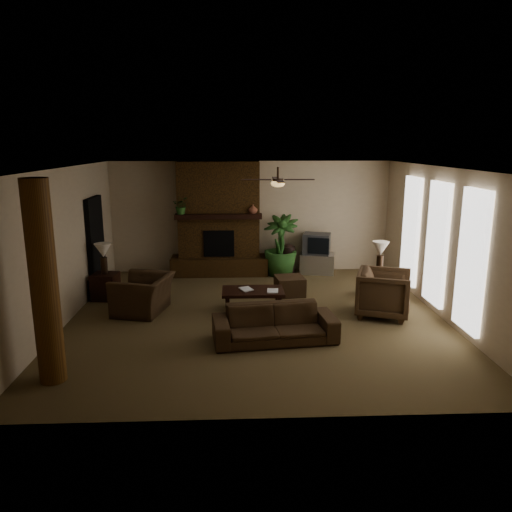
{
  "coord_description": "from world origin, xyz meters",
  "views": [
    {
      "loc": [
        -0.4,
        -8.74,
        3.22
      ],
      "look_at": [
        0.0,
        0.4,
        1.1
      ],
      "focal_mm": 34.13,
      "sensor_mm": 36.0,
      "label": 1
    }
  ],
  "objects_px": {
    "floor_plant": "(280,259)",
    "lamp_right": "(381,251)",
    "lamp_left": "(103,253)",
    "coffee_table": "(253,293)",
    "sofa": "(275,318)",
    "floor_vase": "(288,257)",
    "armchair_right": "(384,291)",
    "side_table_right": "(377,283)",
    "log_column": "(44,284)",
    "ottoman": "(290,286)",
    "tv_stand": "(317,263)",
    "armchair_left": "(143,288)",
    "side_table_left": "(106,286)"
  },
  "relations": [
    {
      "from": "floor_plant",
      "to": "lamp_right",
      "type": "xyz_separation_m",
      "value": [
        1.96,
        -1.79,
        0.58
      ]
    },
    {
      "from": "sofa",
      "to": "armchair_left",
      "type": "height_order",
      "value": "armchair_left"
    },
    {
      "from": "lamp_left",
      "to": "lamp_right",
      "type": "bearing_deg",
      "value": -0.58
    },
    {
      "from": "side_table_left",
      "to": "floor_vase",
      "type": "bearing_deg",
      "value": 24.9
    },
    {
      "from": "armchair_right",
      "to": "coffee_table",
      "type": "distance_m",
      "value": 2.51
    },
    {
      "from": "armchair_left",
      "to": "armchair_right",
      "type": "xyz_separation_m",
      "value": [
        4.61,
        -0.41,
        0.0
      ]
    },
    {
      "from": "coffee_table",
      "to": "side_table_right",
      "type": "bearing_deg",
      "value": 17.73
    },
    {
      "from": "tv_stand",
      "to": "floor_plant",
      "type": "relative_size",
      "value": 0.56
    },
    {
      "from": "sofa",
      "to": "floor_vase",
      "type": "distance_m",
      "value": 4.35
    },
    {
      "from": "log_column",
      "to": "ottoman",
      "type": "distance_m",
      "value": 5.44
    },
    {
      "from": "floor_vase",
      "to": "lamp_left",
      "type": "xyz_separation_m",
      "value": [
        -4.08,
        -1.88,
        0.57
      ]
    },
    {
      "from": "side_table_left",
      "to": "armchair_right",
      "type": "bearing_deg",
      "value": -12.94
    },
    {
      "from": "ottoman",
      "to": "tv_stand",
      "type": "xyz_separation_m",
      "value": [
        0.89,
        1.77,
        0.05
      ]
    },
    {
      "from": "log_column",
      "to": "floor_vase",
      "type": "bearing_deg",
      "value": 55.04
    },
    {
      "from": "sofa",
      "to": "floor_vase",
      "type": "xyz_separation_m",
      "value": [
        0.69,
        4.3,
        0.03
      ]
    },
    {
      "from": "sofa",
      "to": "floor_vase",
      "type": "relative_size",
      "value": 2.64
    },
    {
      "from": "armchair_left",
      "to": "floor_vase",
      "type": "height_order",
      "value": "armchair_left"
    },
    {
      "from": "armchair_left",
      "to": "lamp_right",
      "type": "distance_m",
      "value": 4.98
    },
    {
      "from": "side_table_left",
      "to": "log_column",
      "type": "bearing_deg",
      "value": -86.87
    },
    {
      "from": "lamp_right",
      "to": "armchair_right",
      "type": "bearing_deg",
      "value": -102.4
    },
    {
      "from": "coffee_table",
      "to": "tv_stand",
      "type": "xyz_separation_m",
      "value": [
        1.73,
        2.79,
        -0.12
      ]
    },
    {
      "from": "armchair_right",
      "to": "lamp_right",
      "type": "bearing_deg",
      "value": 7.32
    },
    {
      "from": "lamp_left",
      "to": "lamp_right",
      "type": "distance_m",
      "value": 5.83
    },
    {
      "from": "armchair_right",
      "to": "lamp_left",
      "type": "relative_size",
      "value": 1.5
    },
    {
      "from": "floor_plant",
      "to": "side_table_left",
      "type": "height_order",
      "value": "floor_plant"
    },
    {
      "from": "ottoman",
      "to": "log_column",
      "type": "bearing_deg",
      "value": -134.61
    },
    {
      "from": "armchair_right",
      "to": "ottoman",
      "type": "bearing_deg",
      "value": 69.12
    },
    {
      "from": "tv_stand",
      "to": "floor_vase",
      "type": "height_order",
      "value": "floor_vase"
    },
    {
      "from": "armchair_right",
      "to": "lamp_left",
      "type": "height_order",
      "value": "lamp_left"
    },
    {
      "from": "coffee_table",
      "to": "side_table_right",
      "type": "relative_size",
      "value": 2.18
    },
    {
      "from": "tv_stand",
      "to": "armchair_left",
      "type": "bearing_deg",
      "value": -133.65
    },
    {
      "from": "armchair_right",
      "to": "tv_stand",
      "type": "xyz_separation_m",
      "value": [
        -0.74,
        3.17,
        -0.24
      ]
    },
    {
      "from": "coffee_table",
      "to": "armchair_right",
      "type": "bearing_deg",
      "value": -8.72
    },
    {
      "from": "log_column",
      "to": "side_table_left",
      "type": "xyz_separation_m",
      "value": [
        -0.2,
        3.66,
        -1.12
      ]
    },
    {
      "from": "log_column",
      "to": "lamp_left",
      "type": "height_order",
      "value": "log_column"
    },
    {
      "from": "log_column",
      "to": "lamp_right",
      "type": "xyz_separation_m",
      "value": [
        5.63,
        3.61,
        -0.4
      ]
    },
    {
      "from": "side_table_left",
      "to": "lamp_left",
      "type": "relative_size",
      "value": 0.85
    },
    {
      "from": "armchair_left",
      "to": "lamp_left",
      "type": "distance_m",
      "value": 1.39
    },
    {
      "from": "coffee_table",
      "to": "tv_stand",
      "type": "bearing_deg",
      "value": 58.22
    },
    {
      "from": "armchair_right",
      "to": "coffee_table",
      "type": "bearing_deg",
      "value": 101.0
    },
    {
      "from": "armchair_left",
      "to": "side_table_right",
      "type": "height_order",
      "value": "armchair_left"
    },
    {
      "from": "coffee_table",
      "to": "ottoman",
      "type": "bearing_deg",
      "value": 50.57
    },
    {
      "from": "lamp_left",
      "to": "coffee_table",
      "type": "bearing_deg",
      "value": -16.4
    },
    {
      "from": "tv_stand",
      "to": "floor_vase",
      "type": "relative_size",
      "value": 1.1
    },
    {
      "from": "armchair_right",
      "to": "tv_stand",
      "type": "relative_size",
      "value": 1.15
    },
    {
      "from": "lamp_left",
      "to": "lamp_right",
      "type": "xyz_separation_m",
      "value": [
        5.83,
        -0.06,
        0.0
      ]
    },
    {
      "from": "floor_vase",
      "to": "side_table_right",
      "type": "distance_m",
      "value": 2.59
    },
    {
      "from": "sofa",
      "to": "tv_stand",
      "type": "bearing_deg",
      "value": 64.87
    },
    {
      "from": "floor_vase",
      "to": "tv_stand",
      "type": "bearing_deg",
      "value": 0.0
    },
    {
      "from": "floor_vase",
      "to": "side_table_right",
      "type": "height_order",
      "value": "floor_vase"
    }
  ]
}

